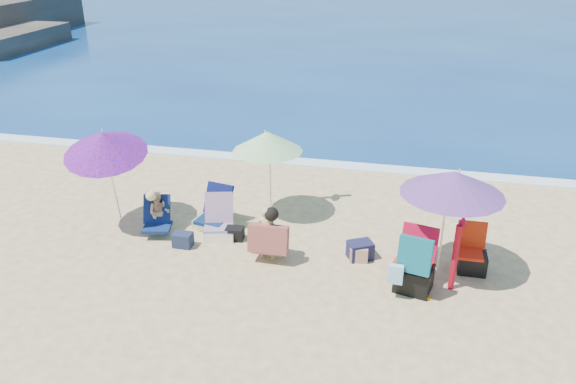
% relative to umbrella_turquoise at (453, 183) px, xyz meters
% --- Properties ---
extents(ground, '(120.00, 120.00, 0.00)m').
position_rel_umbrella_turquoise_xyz_m(ground, '(-2.46, -0.67, -1.69)').
color(ground, '#D8BC84').
rests_on(ground, ground).
extents(foam, '(120.00, 0.50, 0.04)m').
position_rel_umbrella_turquoise_xyz_m(foam, '(-2.46, 4.43, -1.67)').
color(foam, white).
rests_on(foam, ground).
extents(umbrella_turquoise, '(1.92, 1.92, 1.92)m').
position_rel_umbrella_turquoise_xyz_m(umbrella_turquoise, '(0.00, 0.00, 0.00)').
color(umbrella_turquoise, white).
rests_on(umbrella_turquoise, ground).
extents(umbrella_striped, '(1.59, 1.59, 1.84)m').
position_rel_umbrella_turquoise_xyz_m(umbrella_striped, '(-3.43, 1.46, -0.08)').
color(umbrella_striped, white).
rests_on(umbrella_striped, ground).
extents(umbrella_blue, '(1.95, 1.99, 2.13)m').
position_rel_umbrella_turquoise_xyz_m(umbrella_blue, '(-6.26, 0.31, 0.06)').
color(umbrella_blue, white).
rests_on(umbrella_blue, ground).
extents(furled_umbrella, '(0.19, 0.25, 1.29)m').
position_rel_umbrella_turquoise_xyz_m(furled_umbrella, '(0.15, -0.42, -0.98)').
color(furled_umbrella, '#A20B1B').
rests_on(furled_umbrella, ground).
extents(chair_navy, '(0.74, 0.85, 0.81)m').
position_rel_umbrella_turquoise_xyz_m(chair_navy, '(-4.37, 0.76, -1.47)').
color(chair_navy, '#0C2346').
rests_on(chair_navy, ground).
extents(chair_rainbow, '(0.72, 0.83, 0.77)m').
position_rel_umbrella_turquoise_xyz_m(chair_rainbow, '(-4.14, 0.43, -1.48)').
color(chair_rainbow, '#D0494D').
rests_on(chair_rainbow, ground).
extents(camp_chair_left, '(0.57, 0.51, 0.84)m').
position_rel_umbrella_turquoise_xyz_m(camp_chair_left, '(0.48, 0.19, -1.43)').
color(camp_chair_left, red).
rests_on(camp_chair_left, ground).
extents(camp_chair_right, '(0.75, 0.83, 1.08)m').
position_rel_umbrella_turquoise_xyz_m(camp_chair_right, '(-0.48, -0.62, -1.30)').
color(camp_chair_right, '#BB350D').
rests_on(camp_chair_right, ground).
extents(person_center, '(0.70, 0.59, 1.03)m').
position_rel_umbrella_turquoise_xyz_m(person_center, '(-3.00, -0.22, -1.19)').
color(person_center, tan).
rests_on(person_center, ground).
extents(person_left, '(0.66, 0.69, 0.94)m').
position_rel_umbrella_turquoise_xyz_m(person_left, '(-5.29, 0.28, -1.26)').
color(person_left, tan).
rests_on(person_left, ground).
extents(bag_navy_a, '(0.35, 0.25, 0.27)m').
position_rel_umbrella_turquoise_xyz_m(bag_navy_a, '(-4.66, -0.12, -1.55)').
color(bag_navy_a, '#1B243C').
rests_on(bag_navy_a, ground).
extents(bag_black_a, '(0.34, 0.26, 0.24)m').
position_rel_umbrella_turquoise_xyz_m(bag_black_a, '(-3.80, 0.34, -1.56)').
color(bag_black_a, black).
rests_on(bag_black_a, ground).
extents(bag_tan, '(0.34, 0.26, 0.27)m').
position_rel_umbrella_turquoise_xyz_m(bag_tan, '(-1.43, 0.08, -1.55)').
color(bag_tan, tan).
rests_on(bag_tan, ground).
extents(bag_navy_b, '(0.53, 0.48, 0.32)m').
position_rel_umbrella_turquoise_xyz_m(bag_navy_b, '(-1.42, 0.18, -1.53)').
color(bag_navy_b, '#1B1A39').
rests_on(bag_navy_b, ground).
extents(orange_item, '(0.24, 0.15, 0.03)m').
position_rel_umbrella_turquoise_xyz_m(orange_item, '(-0.27, -0.80, -1.67)').
color(orange_item, orange).
rests_on(orange_item, ground).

